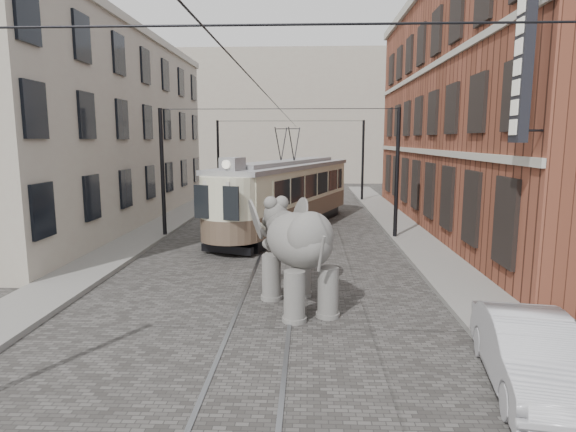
{
  "coord_description": "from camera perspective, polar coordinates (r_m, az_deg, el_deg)",
  "views": [
    {
      "loc": [
        1.17,
        -16.13,
        4.57
      ],
      "look_at": [
        0.51,
        -0.54,
        2.1
      ],
      "focal_mm": 30.08,
      "sensor_mm": 36.0,
      "label": 1
    }
  ],
  "objects": [
    {
      "name": "tram_rails",
      "position": [
        16.8,
        -1.67,
        -6.75
      ],
      "size": [
        1.54,
        80.0,
        0.02
      ],
      "primitive_type": null,
      "color": "slate",
      "rests_on": "ground"
    },
    {
      "name": "stucco_building",
      "position": [
        28.83,
        -22.86,
        9.15
      ],
      "size": [
        7.0,
        24.0,
        10.0
      ],
      "primitive_type": "cube",
      "color": "#A09385",
      "rests_on": "ground"
    },
    {
      "name": "brick_building",
      "position": [
        27.02,
        24.24,
        11.25
      ],
      "size": [
        8.0,
        26.0,
        12.0
      ],
      "primitive_type": "cube",
      "color": "brown",
      "rests_on": "ground"
    },
    {
      "name": "elephant",
      "position": [
        13.12,
        1.23,
        -4.71
      ],
      "size": [
        4.27,
        5.42,
        2.92
      ],
      "primitive_type": null,
      "rotation": [
        0.0,
        0.0,
        0.4
      ],
      "color": "#5E5B57",
      "rests_on": "ground"
    },
    {
      "name": "sidewalk_right",
      "position": [
        17.43,
        18.55,
        -6.43
      ],
      "size": [
        2.0,
        60.0,
        0.15
      ],
      "primitive_type": "cube",
      "color": "slate",
      "rests_on": "ground"
    },
    {
      "name": "parked_car",
      "position": [
        10.25,
        26.75,
        -14.32
      ],
      "size": [
        2.06,
        4.3,
        1.36
      ],
      "primitive_type": "imported",
      "rotation": [
        0.0,
        0.0,
        -0.15
      ],
      "color": "#AFAEB3",
      "rests_on": "ground"
    },
    {
      "name": "catenary",
      "position": [
        21.23,
        -1.29,
        4.75
      ],
      "size": [
        11.0,
        30.2,
        6.0
      ],
      "primitive_type": null,
      "color": "black",
      "rests_on": "ground"
    },
    {
      "name": "sidewalk_left",
      "position": [
        18.41,
        -22.4,
        -5.83
      ],
      "size": [
        2.0,
        60.0,
        0.15
      ],
      "primitive_type": "cube",
      "color": "slate",
      "rests_on": "ground"
    },
    {
      "name": "tram",
      "position": [
        24.75,
        -0.05,
        4.4
      ],
      "size": [
        6.96,
        13.17,
        5.17
      ],
      "primitive_type": null,
      "rotation": [
        0.0,
        0.0,
        -0.35
      ],
      "color": "beige",
      "rests_on": "ground"
    },
    {
      "name": "ground",
      "position": [
        16.8,
        -1.67,
        -6.79
      ],
      "size": [
        120.0,
        120.0,
        0.0
      ],
      "primitive_type": "plane",
      "color": "#494643"
    },
    {
      "name": "distant_block",
      "position": [
        56.19,
        1.24,
        11.47
      ],
      "size": [
        28.0,
        10.0,
        14.0
      ],
      "primitive_type": "cube",
      "color": "#A09385",
      "rests_on": "ground"
    }
  ]
}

